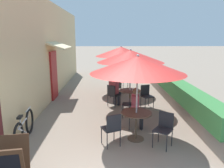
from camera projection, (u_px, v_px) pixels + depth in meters
name	position (u px, v px, depth m)	size (l,w,h in m)	color
cafe_facade_wall	(52.00, 51.00, 9.94)	(0.98, 13.15, 4.20)	#D6B784
planter_hedge	(166.00, 83.00, 10.41)	(0.60, 12.15, 1.01)	gray
patio_table_near	(136.00, 119.00, 5.80)	(0.82, 0.82, 0.76)	brown
patio_umbrella_near	(138.00, 65.00, 5.49)	(2.42, 2.42, 2.30)	#B7B7BC
cafe_chair_near_left	(164.00, 127.00, 5.45)	(0.56, 0.56, 0.87)	#232328
cafe_chair_near_right	(133.00, 112.00, 6.55)	(0.44, 0.44, 0.87)	#232328
seated_patron_near_right	(137.00, 106.00, 6.50)	(0.43, 0.36, 1.25)	#23232D
cafe_chair_near_back	(112.00, 127.00, 5.43)	(0.53, 0.53, 0.87)	#232328
patio_table_mid	(130.00, 95.00, 8.17)	(0.82, 0.82, 0.76)	brown
patio_umbrella_mid	(131.00, 56.00, 7.85)	(2.42, 2.42, 2.30)	#B7B7BC
cafe_chair_mid_left	(113.00, 94.00, 8.58)	(0.56, 0.56, 0.87)	#232328
seated_patron_mid_left	(115.00, 89.00, 8.63)	(0.50, 0.51, 1.25)	#23232D
cafe_chair_mid_right	(130.00, 103.00, 7.44)	(0.46, 0.46, 0.87)	#232328
cafe_chair_mid_back	(146.00, 94.00, 8.51)	(0.51, 0.51, 0.87)	#232328
coffee_cup_mid	(133.00, 90.00, 8.04)	(0.07, 0.07, 0.09)	white
patio_table_far	(121.00, 82.00, 10.59)	(0.82, 0.82, 0.76)	brown
patio_umbrella_far	(121.00, 52.00, 10.28)	(2.42, 2.42, 2.30)	#B7B7BC
cafe_chair_far_left	(117.00, 86.00, 9.89)	(0.52, 0.52, 0.87)	#232328
cafe_chair_far_right	(124.00, 80.00, 11.31)	(0.52, 0.52, 0.87)	#232328
coffee_cup_far	(122.00, 77.00, 10.57)	(0.07, 0.07, 0.09)	teal
bicycle_leaning	(25.00, 128.00, 5.73)	(0.21, 1.74, 0.81)	black
menu_board	(9.00, 166.00, 3.88)	(0.74, 0.73, 0.93)	#422819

